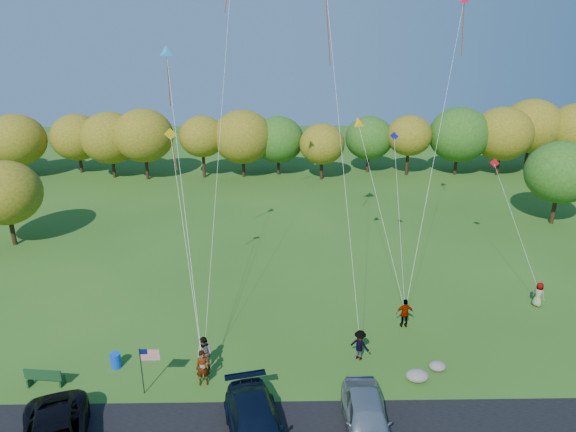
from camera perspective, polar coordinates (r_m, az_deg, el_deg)
name	(u,v)px	position (r m, az deg, el deg)	size (l,w,h in m)	color
ground	(290,388)	(26.56, 0.21, -18.60)	(140.00, 140.00, 0.00)	#2D5618
treeline	(300,138)	(58.41, 1.36, 8.65)	(75.04, 27.78, 8.61)	#382614
minivan_navy	(255,427)	(23.37, -3.65, -22.35)	(2.26, 5.57, 1.62)	black
minivan_silver	(367,418)	(23.94, 8.73, -21.29)	(1.95, 4.85, 1.65)	#A8ACB3
flyer_a	(203,368)	(26.57, -9.42, -16.32)	(0.69, 0.45, 1.90)	#4C4C59
flyer_b	(205,354)	(27.57, -9.26, -14.85)	(0.90, 0.70, 1.85)	#4C4C59
flyer_c	(360,345)	(28.25, 7.98, -14.00)	(1.10, 0.63, 1.70)	#4C4C59
flyer_d	(405,313)	(31.33, 12.87, -10.48)	(1.05, 0.44, 1.80)	#4C4C59
flyer_e	(538,294)	(36.30, 26.07, -7.84)	(0.79, 0.52, 1.62)	#4C4C59
park_bench	(44,377)	(28.90, -25.48, -15.87)	(1.91, 0.57, 1.05)	#163E1D
trash_barrel	(116,361)	(29.05, -18.60, -14.98)	(0.54, 0.54, 0.81)	blue
flag_assembly	(146,360)	(25.99, -15.45, -15.17)	(0.94, 0.61, 2.55)	black
boulder_near	(417,376)	(27.61, 14.15, -16.83)	(1.16, 0.91, 0.58)	slate
boulder_far	(437,366)	(28.62, 16.27, -15.72)	(0.88, 0.73, 0.46)	slate
kites_aloft	(321,11)	(32.40, 3.71, 21.75)	(22.05, 8.99, 15.10)	#F41B58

